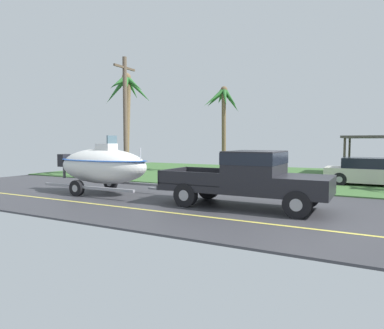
{
  "coord_description": "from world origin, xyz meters",
  "views": [
    {
      "loc": [
        2.07,
        -10.67,
        2.19
      ],
      "look_at": [
        -4.24,
        1.12,
        1.29
      ],
      "focal_mm": 32.04,
      "sensor_mm": 36.0,
      "label": 1
    }
  ],
  "objects": [
    {
      "name": "utility_pole",
      "position": [
        -10.7,
        5.03,
        3.65
      ],
      "size": [
        0.24,
        1.8,
        7.0
      ],
      "color": "brown",
      "rests_on": "ground"
    },
    {
      "name": "parked_sedan_near",
      "position": [
        2.1,
        8.29,
        0.67
      ],
      "size": [
        4.67,
        1.84,
        1.38
      ],
      "color": "beige",
      "rests_on": "ground"
    },
    {
      "name": "boat_on_trailer",
      "position": [
        -7.98,
        0.16,
        1.17
      ],
      "size": [
        5.72,
        2.22,
        2.43
      ],
      "color": "gray",
      "rests_on": "ground"
    },
    {
      "name": "ground",
      "position": [
        0.0,
        8.38,
        -0.01
      ],
      "size": [
        36.0,
        22.0,
        0.11
      ],
      "color": "#38383D"
    },
    {
      "name": "pickup_truck_towing",
      "position": [
        -1.41,
        0.16,
        1.04
      ],
      "size": [
        5.77,
        2.08,
        1.88
      ],
      "color": "black",
      "rests_on": "ground"
    },
    {
      "name": "palm_tree_mid",
      "position": [
        -7.33,
        11.46,
        4.67
      ],
      "size": [
        2.54,
        3.09,
        5.98
      ],
      "color": "brown",
      "rests_on": "ground"
    },
    {
      "name": "palm_tree_near_right",
      "position": [
        -11.52,
        6.21,
        4.82
      ],
      "size": [
        2.78,
        2.99,
        6.4
      ],
      "color": "brown",
      "rests_on": "ground"
    }
  ]
}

